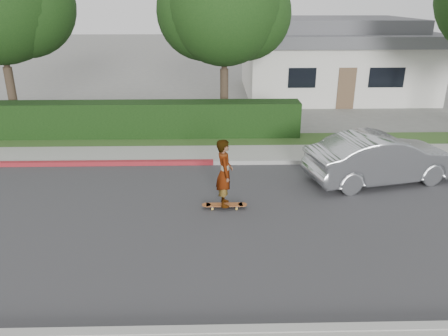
{
  "coord_description": "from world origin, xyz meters",
  "views": [
    {
      "loc": [
        1.03,
        -10.01,
        5.43
      ],
      "look_at": [
        1.3,
        1.22,
        1.0
      ],
      "focal_mm": 35.0,
      "sensor_mm": 36.0,
      "label": 1
    }
  ],
  "objects": [
    {
      "name": "ground",
      "position": [
        0.0,
        0.0,
        0.0
      ],
      "size": [
        120.0,
        120.0,
        0.0
      ],
      "primitive_type": "plane",
      "color": "slate",
      "rests_on": "ground"
    },
    {
      "name": "road",
      "position": [
        0.0,
        0.0,
        0.01
      ],
      "size": [
        60.0,
        8.0,
        0.01
      ],
      "primitive_type": "cube",
      "color": "#2D2D30",
      "rests_on": "ground"
    },
    {
      "name": "curb_near",
      "position": [
        0.0,
        -4.1,
        0.07
      ],
      "size": [
        60.0,
        0.2,
        0.15
      ],
      "primitive_type": "cube",
      "color": "#9E9E99",
      "rests_on": "ground"
    },
    {
      "name": "curb_far",
      "position": [
        0.0,
        4.1,
        0.07
      ],
      "size": [
        60.0,
        0.2,
        0.15
      ],
      "primitive_type": "cube",
      "color": "#9E9E99",
      "rests_on": "ground"
    },
    {
      "name": "curb_red_section",
      "position": [
        -5.0,
        4.1,
        0.08
      ],
      "size": [
        12.0,
        0.21,
        0.15
      ],
      "primitive_type": "cube",
      "color": "maroon",
      "rests_on": "ground"
    },
    {
      "name": "sidewalk_far",
      "position": [
        0.0,
        5.0,
        0.06
      ],
      "size": [
        60.0,
        1.6,
        0.12
      ],
      "primitive_type": "cube",
      "color": "gray",
      "rests_on": "ground"
    },
    {
      "name": "planting_strip",
      "position": [
        0.0,
        6.6,
        0.05
      ],
      "size": [
        60.0,
        1.6,
        0.1
      ],
      "primitive_type": "cube",
      "color": "#2D4C1E",
      "rests_on": "ground"
    },
    {
      "name": "hedge",
      "position": [
        -3.0,
        7.2,
        0.75
      ],
      "size": [
        15.0,
        1.0,
        1.5
      ],
      "primitive_type": "cube",
      "color": "black",
      "rests_on": "ground"
    },
    {
      "name": "tree_center",
      "position": [
        1.49,
        9.19,
        4.9
      ],
      "size": [
        5.66,
        4.84,
        7.44
      ],
      "color": "#33261C",
      "rests_on": "ground"
    },
    {
      "name": "house",
      "position": [
        8.0,
        16.0,
        2.1
      ],
      "size": [
        10.6,
        8.6,
        4.3
      ],
      "color": "beige",
      "rests_on": "ground"
    },
    {
      "name": "skateboard",
      "position": [
        1.3,
        0.72,
        0.11
      ],
      "size": [
        1.24,
        0.25,
        0.11
      ],
      "rotation": [
        0.0,
        0.0,
        -0.0
      ],
      "color": "gold",
      "rests_on": "ground"
    },
    {
      "name": "skateboarder",
      "position": [
        1.3,
        0.72,
        1.06
      ],
      "size": [
        0.49,
        0.71,
        1.86
      ],
      "primitive_type": "imported",
      "rotation": [
        0.0,
        0.0,
        1.64
      ],
      "color": "white",
      "rests_on": "skateboard"
    },
    {
      "name": "car_silver",
      "position": [
        6.21,
        2.52,
        0.77
      ],
      "size": [
        4.9,
        2.63,
        1.53
      ],
      "primitive_type": "imported",
      "rotation": [
        0.0,
        0.0,
        1.8
      ],
      "color": "#A7AAAE",
      "rests_on": "ground"
    }
  ]
}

